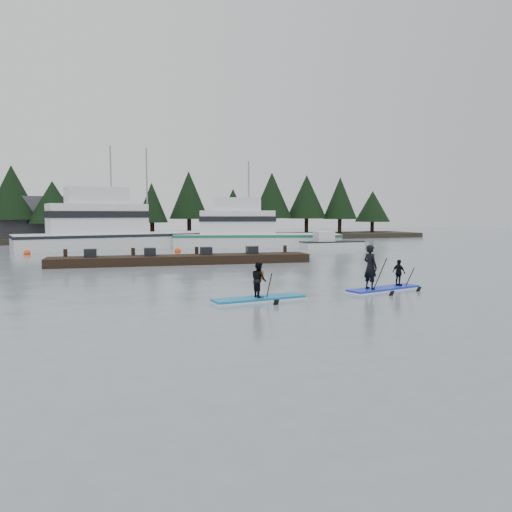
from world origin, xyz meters
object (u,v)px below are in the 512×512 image
object	(u,v)px
fishing_boat_medium	(252,240)
floating_dock	(183,260)
paddleboard_duo	(380,275)
fishing_boat_large	(116,239)
paddleboard_solo	(259,289)

from	to	relation	value
fishing_boat_medium	floating_dock	world-z (taller)	fishing_boat_medium
floating_dock	paddleboard_duo	world-z (taller)	paddleboard_duo
fishing_boat_large	paddleboard_solo	bearing A→B (deg)	-94.75
fishing_boat_large	fishing_boat_medium	xyz separation A→B (m)	(12.36, -2.23, -0.13)
floating_dock	paddleboard_solo	xyz separation A→B (m)	(-0.04, -14.07, 0.17)
fishing_boat_large	paddleboard_duo	bearing A→B (deg)	-84.52
fishing_boat_large	fishing_boat_medium	bearing A→B (deg)	-20.27
floating_dock	paddleboard_duo	distance (m)	14.63
floating_dock	fishing_boat_medium	bearing A→B (deg)	61.08
fishing_boat_large	paddleboard_solo	world-z (taller)	fishing_boat_large
fishing_boat_medium	floating_dock	bearing A→B (deg)	-108.12
fishing_boat_large	fishing_boat_medium	distance (m)	12.56
fishing_boat_medium	paddleboard_solo	xyz separation A→B (m)	(-9.55, -28.00, -0.22)
paddleboard_duo	fishing_boat_medium	bearing A→B (deg)	68.26
fishing_boat_large	fishing_boat_medium	size ratio (longest dim) A/B	1.18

